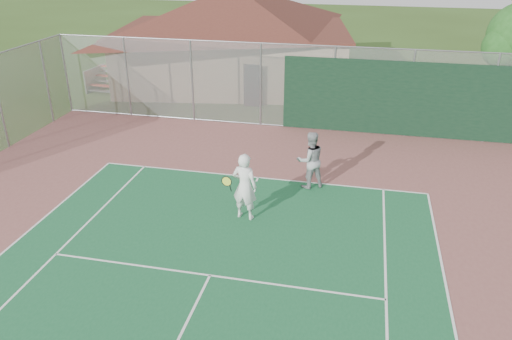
{
  "coord_description": "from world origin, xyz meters",
  "views": [
    {
      "loc": [
        3.17,
        -2.87,
        7.38
      ],
      "look_at": [
        0.37,
        9.88,
        1.26
      ],
      "focal_mm": 35.0,
      "sensor_mm": 36.0,
      "label": 1
    }
  ],
  "objects_px": {
    "clubhouse": "(234,32)",
    "player_white_front": "(244,187)",
    "bleachers": "(121,80)",
    "player_grey_back": "(310,160)"
  },
  "relations": [
    {
      "from": "clubhouse",
      "to": "bleachers",
      "type": "distance_m",
      "value": 6.46
    },
    {
      "from": "player_white_front",
      "to": "clubhouse",
      "type": "bearing_deg",
      "value": -64.4
    },
    {
      "from": "clubhouse",
      "to": "player_white_front",
      "type": "height_order",
      "value": "clubhouse"
    },
    {
      "from": "player_white_front",
      "to": "player_grey_back",
      "type": "distance_m",
      "value": 2.84
    },
    {
      "from": "clubhouse",
      "to": "bleachers",
      "type": "xyz_separation_m",
      "value": [
        -5.4,
        -2.81,
        -2.15
      ]
    },
    {
      "from": "clubhouse",
      "to": "player_white_front",
      "type": "bearing_deg",
      "value": -82.97
    },
    {
      "from": "bleachers",
      "to": "player_grey_back",
      "type": "height_order",
      "value": "player_grey_back"
    },
    {
      "from": "clubhouse",
      "to": "player_white_front",
      "type": "xyz_separation_m",
      "value": [
        4.0,
        -14.12,
        -1.76
      ]
    },
    {
      "from": "player_grey_back",
      "to": "bleachers",
      "type": "bearing_deg",
      "value": -68.6
    },
    {
      "from": "bleachers",
      "to": "clubhouse",
      "type": "bearing_deg",
      "value": 32.47
    }
  ]
}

